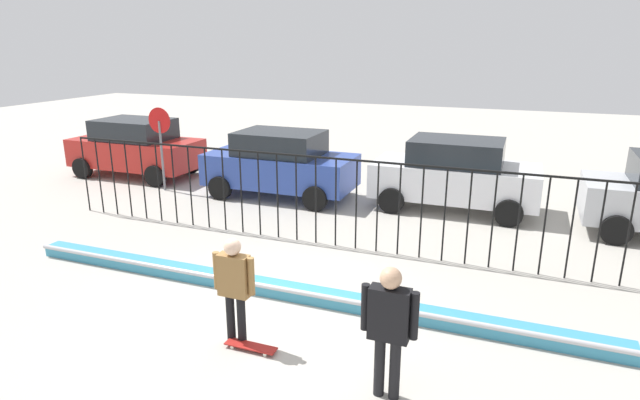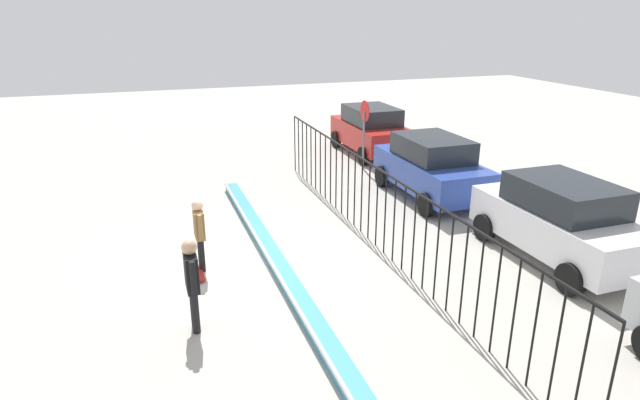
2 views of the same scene
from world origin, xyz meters
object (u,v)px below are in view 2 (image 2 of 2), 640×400
Objects in this scene: parked_car_red at (371,130)px; stop_sign at (364,125)px; parked_car_white at (561,220)px; camera_operator at (192,277)px; skateboarder at (199,228)px; parked_car_blue at (431,167)px; skateboard at (199,273)px.

stop_sign reaches higher than parked_car_red.
parked_car_red and parked_car_white have the same top height.
parked_car_white is (-0.30, 8.34, -0.10)m from camera_operator.
stop_sign is at bearing -30.18° from parked_car_red.
camera_operator is at bearing -39.00° from stop_sign.
skateboarder is 0.39× the size of parked_car_red.
parked_car_white is at bearing 42.02° from skateboarder.
parked_car_white is at bearing 8.51° from stop_sign.
parked_car_red is 1.00× the size of parked_car_blue.
skateboarder is 9.20m from stop_sign.
skateboard is 0.19× the size of parked_car_red.
skateboarder is at bearing -102.33° from parked_car_white.
camera_operator is (2.12, -0.30, 1.01)m from skateboard.
skateboarder is at bearing -71.58° from parked_car_blue.
skateboarder is at bearing 174.95° from skateboard.
skateboarder is at bearing 44.79° from camera_operator.
skateboarder is 2.45m from camera_operator.
stop_sign is (-6.32, 6.66, 0.62)m from skateboarder.
parked_car_blue is (-3.05, 7.49, 0.91)m from skateboard.
camera_operator is 0.41× the size of parked_car_red.
parked_car_white is (2.12, 7.92, -0.03)m from skateboarder.
parked_car_blue reaches higher than skateboard.
parked_car_red and parked_car_blue have the same top height.
camera_operator is at bearing -85.31° from parked_car_white.
skateboard is at bearing -42.15° from parked_car_red.
parked_car_red is (-8.29, 7.83, -0.03)m from skateboarder.
stop_sign is (-8.74, 7.08, 0.55)m from camera_operator.
parked_car_red is at bearing 17.06° from camera_operator.
parked_car_blue is at bearing -1.75° from camera_operator.
skateboarder is 0.39× the size of parked_car_white.
stop_sign is at bearing 100.52° from skateboarder.
camera_operator is 8.35m from parked_car_white.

